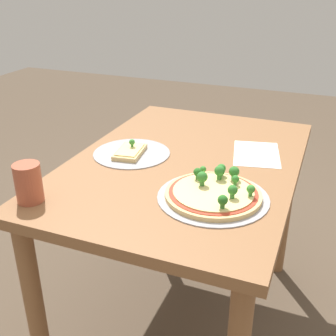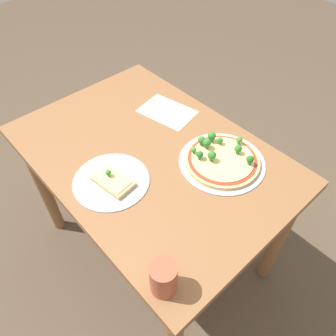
{
  "view_description": "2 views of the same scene",
  "coord_description": "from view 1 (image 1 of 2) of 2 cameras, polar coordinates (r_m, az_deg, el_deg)",
  "views": [
    {
      "loc": [
        1.29,
        0.45,
        1.37
      ],
      "look_at": [
        0.12,
        -0.02,
        0.78
      ],
      "focal_mm": 45.0,
      "sensor_mm": 36.0,
      "label": 1
    },
    {
      "loc": [
        0.73,
        -0.57,
        1.67
      ],
      "look_at": [
        0.12,
        -0.02,
        0.78
      ],
      "focal_mm": 35.0,
      "sensor_mm": 36.0,
      "label": 2
    }
  ],
  "objects": [
    {
      "name": "ground_plane",
      "position": [
        1.94,
        1.94,
        -19.77
      ],
      "size": [
        8.0,
        8.0,
        0.0
      ],
      "primitive_type": "plane",
      "color": "brown"
    },
    {
      "name": "dining_table",
      "position": [
        1.55,
        2.29,
        -2.72
      ],
      "size": [
        1.12,
        0.77,
        0.76
      ],
      "color": "brown",
      "rests_on": "ground_plane"
    },
    {
      "name": "pizza_tray_whole",
      "position": [
        1.26,
        6.26,
        -3.36
      ],
      "size": [
        0.33,
        0.33,
        0.07
      ],
      "color": "#A3A3A8",
      "rests_on": "dining_table"
    },
    {
      "name": "pizza_tray_slice",
      "position": [
        1.55,
        -5.04,
        2.13
      ],
      "size": [
        0.28,
        0.28,
        0.05
      ],
      "color": "#A3A3A8",
      "rests_on": "dining_table"
    },
    {
      "name": "drinking_cup",
      "position": [
        1.28,
        -18.38,
        -1.93
      ],
      "size": [
        0.08,
        0.08,
        0.12
      ],
      "primitive_type": "cylinder",
      "color": "#AD5138",
      "rests_on": "dining_table"
    },
    {
      "name": "paper_menu",
      "position": [
        1.58,
        11.89,
        1.89
      ],
      "size": [
        0.27,
        0.21,
        0.0
      ],
      "primitive_type": "cube",
      "rotation": [
        0.0,
        0.0,
        0.21
      ],
      "color": "white",
      "rests_on": "dining_table"
    }
  ]
}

